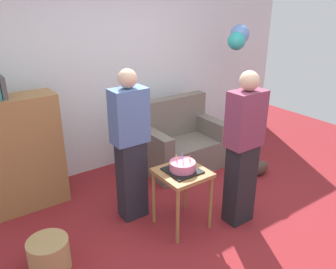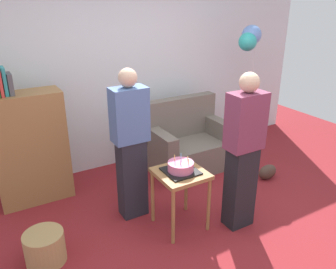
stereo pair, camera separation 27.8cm
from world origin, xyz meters
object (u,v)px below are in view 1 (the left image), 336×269
(couch, at_px, (180,144))
(person_holding_cake, at_px, (243,150))
(person_blowing_candles, at_px, (130,146))
(balloon_bunch, at_px, (238,37))
(bookshelf, at_px, (23,152))
(side_table, at_px, (182,180))
(birthday_cake, at_px, (182,167))
(handbag, at_px, (260,168))
(wicker_basket, at_px, (49,255))

(couch, distance_m, person_holding_cake, 1.49)
(person_blowing_candles, height_order, balloon_bunch, balloon_bunch)
(couch, bearing_deg, bookshelf, 174.08)
(side_table, distance_m, birthday_cake, 0.15)
(bookshelf, height_order, birthday_cake, bookshelf)
(person_holding_cake, bearing_deg, person_blowing_candles, -24.98)
(person_blowing_candles, relative_size, handbag, 5.82)
(side_table, height_order, balloon_bunch, balloon_bunch)
(person_blowing_candles, xyz_separation_m, person_holding_cake, (0.88, -0.73, 0.00))
(wicker_basket, distance_m, handbag, 2.87)
(person_holding_cake, height_order, wicker_basket, person_holding_cake)
(birthday_cake, bearing_deg, bookshelf, 132.63)
(person_blowing_candles, bearing_deg, couch, 34.39)
(bookshelf, bearing_deg, wicker_basket, -96.93)
(birthday_cake, relative_size, person_holding_cake, 0.20)
(person_blowing_candles, distance_m, person_holding_cake, 1.14)
(birthday_cake, distance_m, wicker_basket, 1.45)
(birthday_cake, bearing_deg, person_blowing_candles, 126.64)
(couch, relative_size, balloon_bunch, 0.58)
(couch, bearing_deg, balloon_bunch, -3.52)
(couch, height_order, person_holding_cake, person_holding_cake)
(birthday_cake, bearing_deg, wicker_basket, 173.12)
(bookshelf, distance_m, person_holding_cake, 2.37)
(bookshelf, relative_size, birthday_cake, 5.06)
(side_table, height_order, wicker_basket, side_table)
(person_holding_cake, distance_m, handbag, 1.34)
(couch, xyz_separation_m, birthday_cake, (-0.81, -1.10, 0.35))
(bookshelf, xyz_separation_m, birthday_cake, (1.20, -1.31, 0.01))
(bookshelf, bearing_deg, couch, -5.92)
(side_table, bearing_deg, person_holding_cake, -27.04)
(person_blowing_candles, relative_size, wicker_basket, 4.53)
(couch, distance_m, bookshelf, 2.05)
(bookshelf, distance_m, wicker_basket, 1.27)
(birthday_cake, height_order, person_blowing_candles, person_blowing_candles)
(handbag, distance_m, balloon_bunch, 1.82)
(person_blowing_candles, bearing_deg, side_table, -48.69)
(person_holding_cake, height_order, handbag, person_holding_cake)
(balloon_bunch, bearing_deg, side_table, -149.16)
(bookshelf, height_order, person_blowing_candles, person_blowing_candles)
(person_blowing_candles, bearing_deg, person_holding_cake, -34.87)
(handbag, bearing_deg, person_holding_cake, -151.21)
(side_table, relative_size, person_holding_cake, 0.39)
(bookshelf, height_order, side_table, bookshelf)
(handbag, bearing_deg, balloon_bunch, 74.53)
(side_table, distance_m, person_holding_cake, 0.68)
(couch, relative_size, person_blowing_candles, 0.67)
(person_holding_cake, distance_m, balloon_bunch, 1.99)
(bookshelf, relative_size, side_table, 2.54)
(birthday_cake, xyz_separation_m, balloon_bunch, (1.74, 1.04, 1.04))
(side_table, bearing_deg, balloon_bunch, 30.84)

